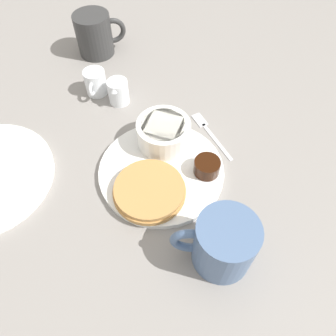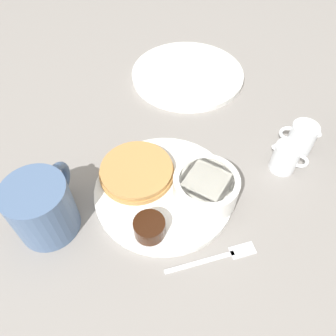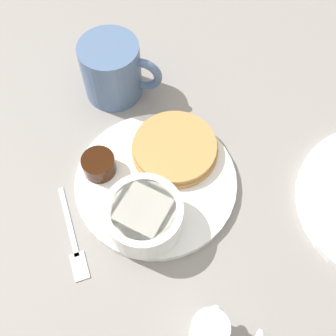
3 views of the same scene
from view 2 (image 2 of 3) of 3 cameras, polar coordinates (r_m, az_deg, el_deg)
ground_plane at (r=0.56m, az=-0.66°, el=-4.29°), size 4.00×4.00×0.00m
plate at (r=0.55m, az=-0.67°, el=-3.94°), size 0.23×0.23×0.01m
pancake_stack at (r=0.56m, az=-5.47°, el=-0.53°), size 0.13×0.13×0.02m
bowl at (r=0.52m, az=6.56°, el=-3.44°), size 0.10×0.10×0.05m
syrup_cup at (r=0.50m, az=-3.25°, el=-10.30°), size 0.05×0.05×0.03m
butter_ramekin at (r=0.52m, az=7.74°, el=-5.41°), size 0.05×0.05×0.05m
coffee_mug at (r=0.52m, az=-20.95°, el=-6.39°), size 0.10×0.12×0.10m
creamer_pitcher_near at (r=0.61m, az=19.81°, el=1.77°), size 0.06×0.04×0.06m
creamer_pitcher_far at (r=0.65m, az=22.21°, el=4.96°), size 0.06×0.05×0.06m
fork at (r=0.51m, az=9.32°, el=-14.89°), size 0.06×0.14×0.00m
far_plate at (r=0.79m, az=3.42°, el=16.00°), size 0.26×0.26×0.01m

